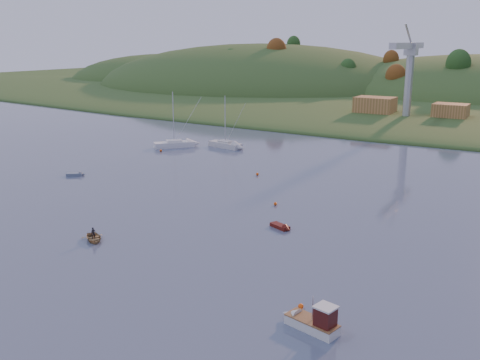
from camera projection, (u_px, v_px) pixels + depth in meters
The scene contains 21 objects.
ground at pixel (59, 283), 52.67m from camera, with size 500.00×500.00×0.00m, color #363D59.
far_shore at pixel (466, 93), 242.28m from camera, with size 620.00×220.00×1.50m, color #294D1E.
shore_slope at pixel (434, 108), 188.69m from camera, with size 640.00×150.00×7.00m, color #294D1E.
hill_left_far at pixel (169, 82), 310.97m from camera, with size 120.00×100.00×32.00m, color #294D1E.
hill_left at pixel (261, 89), 263.14m from camera, with size 170.00×140.00×44.00m, color #294D1E.
hillside_trees at pixel (445, 103), 205.18m from camera, with size 280.00×50.00×32.00m, color #234D1B, non-canonical shape.
wharf at pixel (418, 121), 150.41m from camera, with size 42.00×16.00×2.40m, color slate.
shed_west at pixel (375, 105), 156.91m from camera, with size 11.00×8.00×4.80m, color olive.
shed_east at pixel (451, 111), 147.20m from camera, with size 9.00×7.00×4.00m, color olive.
dock_crane at pixel (409, 64), 144.92m from camera, with size 3.20×28.00×20.30m.
fishing_boat at pixel (309, 320), 44.22m from camera, with size 5.61×2.78×3.43m.
sailboat_near at pixel (174, 144), 119.60m from camera, with size 7.86×8.49×12.37m.
sailboat_far at pixel (225, 144), 119.49m from camera, with size 8.63×3.95×11.53m.
canoe at pixel (94, 238), 63.69m from camera, with size 2.53×3.55×0.73m, color #998154.
paddler at pixel (93, 235), 63.60m from camera, with size 0.52×0.34×1.43m, color black.
red_tender at pixel (283, 228), 67.59m from camera, with size 3.45×2.26×1.11m.
grey_dinghy at pixel (78, 174), 94.50m from camera, with size 3.34×2.86×1.21m.
buoy_0 at pixel (301, 306), 47.51m from camera, with size 0.50×0.50×0.50m, color #E14E0B.
buoy_1 at pixel (275, 204), 77.43m from camera, with size 0.50×0.50×0.50m, color #E14E0B.
buoy_2 at pixel (161, 151), 114.99m from camera, with size 0.50×0.50×0.50m, color #E14E0B.
buoy_3 at pixel (257, 174), 94.66m from camera, with size 0.50×0.50×0.50m, color #E14E0B.
Camera 1 is at (40.57, -31.87, 23.13)m, focal length 40.00 mm.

